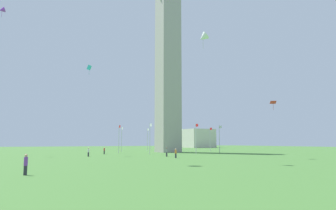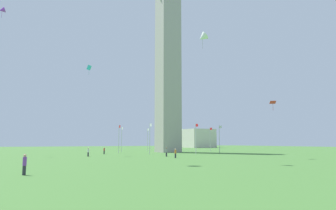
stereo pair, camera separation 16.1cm
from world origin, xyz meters
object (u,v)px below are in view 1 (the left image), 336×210
Objects in this scene: flagpole_se at (181,138)px; kite_red_diamond at (273,103)px; flagpole_e at (210,138)px; kite_purple_delta at (2,10)px; kite_cyan_box at (89,68)px; flagpole_nw at (150,137)px; person_purple_shirt at (26,165)px; person_gray_shirt at (167,152)px; flagpole_s at (147,138)px; person_orange_shirt at (176,153)px; flagpole_ne at (220,138)px; flagpole_w at (119,137)px; person_red_shirt at (104,151)px; kite_white_delta at (203,37)px; flagpole_n at (196,137)px; flagpole_sw at (122,138)px; obelisk_monument at (168,61)px; distant_building at (192,138)px; person_white_shirt at (88,152)px.

flagpole_se is 47.46m from kite_red_diamond.
flagpole_e is 38.77m from kite_red_diamond.
kite_purple_delta reaches higher than kite_cyan_box.
flagpole_nw is 45.86m from kite_purple_delta.
person_purple_shirt is 0.79× the size of kite_cyan_box.
person_gray_shirt is 26.05m from kite_cyan_box.
flagpole_s is at bearing -135.00° from flagpole_e.
kite_purple_delta is at bearing 82.27° from person_orange_shirt.
flagpole_ne is at bearing 90.00° from flagpole_nw.
kite_purple_delta is 64.15m from kite_red_diamond.
flagpole_w is 8.07m from person_red_shirt.
flagpole_e and flagpole_se have the same top height.
flagpole_se is 4.04× the size of person_purple_shirt.
flagpole_se is at bearing 153.25° from kite_white_delta.
kite_purple_delta is (-13.31, -32.36, 29.65)m from flagpole_nw.
flagpole_n is 49.47m from person_purple_shirt.
flagpole_se is 20.15m from flagpole_sw.
flagpole_w is 41.82m from kite_white_delta.
kite_purple_delta is at bearing -94.27° from obelisk_monument.
person_orange_shirt is at bearing -67.65° from person_red_shirt.
person_gray_shirt is 0.77× the size of kite_cyan_box.
flagpole_w is 4.04× the size of person_purple_shirt.
kite_red_diamond is (22.10, 2.05, 5.79)m from flagpole_n.
flagpole_w is 0.31× the size of distant_building.
flagpole_s is 36.64m from kite_cyan_box.
flagpole_ne is at bearing 67.50° from flagpole_w.
flagpole_nw is at bearing 67.64° from kite_purple_delta.
flagpole_s is at bearing -45.28° from distant_building.
flagpole_n and flagpole_e have the same top height.
flagpole_e is 4.37× the size of kite_red_diamond.
flagpole_sw is 62.62m from person_purple_shirt.
obelisk_monument is at bearing 180.00° from flagpole_n.
person_gray_shirt is 1.05× the size of person_orange_shirt.
kite_red_diamond reaches higher than flagpole_w.
flagpole_e reaches higher than person_white_shirt.
person_red_shirt is 0.62× the size of kite_white_delta.
person_white_shirt is 1.05× the size of kite_red_diamond.
person_red_shirt is (-4.83, -9.42, -3.19)m from flagpole_nw.
person_white_shirt is (14.98, -11.14, -3.12)m from flagpole_w.
kite_white_delta reaches higher than flagpole_nw.
flagpole_n is 28.50m from flagpole_s.
obelisk_monument is 42.87m from kite_white_delta.
kite_white_delta is at bearing -79.81° from kite_red_diamond.
distant_building is at bearing 134.72° from flagpole_s.
kite_white_delta is (-6.58, 22.98, 17.15)m from person_purple_shirt.
distant_building is (-69.19, 55.37, 0.65)m from flagpole_nw.
person_orange_shirt is 53.85m from kite_purple_delta.
flagpole_sw is 4.37× the size of kite_red_diamond.
flagpole_se is at bearing 33.56° from person_red_shirt.
person_orange_shirt is at bearing 170.89° from kite_white_delta.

